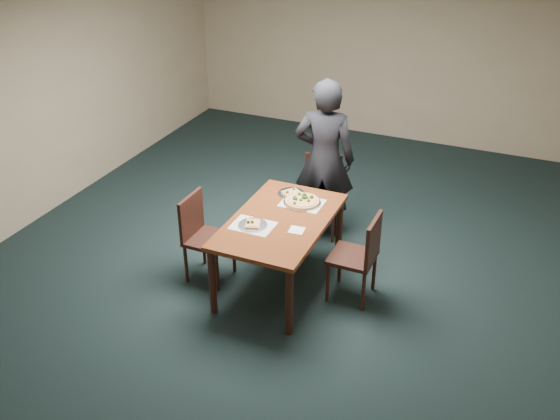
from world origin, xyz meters
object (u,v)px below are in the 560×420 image
at_px(dining_table, 280,227).
at_px(slice_plate_near, 253,224).
at_px(pizza_pan, 302,201).
at_px(chair_far, 321,190).
at_px(diner, 324,159).
at_px(chair_right, 361,253).
at_px(chair_left, 202,232).
at_px(slice_plate_far, 291,193).

bearing_deg(dining_table, slice_plate_near, -130.72).
bearing_deg(pizza_pan, chair_far, 95.07).
bearing_deg(slice_plate_near, diner, 80.39).
distance_m(dining_table, chair_right, 0.82).
bearing_deg(slice_plate_near, chair_right, 16.89).
height_order(chair_left, slice_plate_far, chair_left).
height_order(chair_far, chair_right, same).
height_order(chair_right, diner, diner).
height_order(pizza_pan, slice_plate_far, pizza_pan).
xyz_separation_m(pizza_pan, slice_plate_far, (-0.18, 0.14, -0.01)).
bearing_deg(slice_plate_far, chair_right, -26.26).
xyz_separation_m(dining_table, slice_plate_near, (-0.19, -0.22, 0.11)).
distance_m(chair_left, chair_right, 1.60).
relative_size(chair_left, diner, 0.50).
relative_size(chair_right, diner, 0.50).
bearing_deg(chair_left, slice_plate_near, -92.64).
bearing_deg(diner, chair_far, -54.98).
bearing_deg(diner, slice_plate_far, 66.19).
bearing_deg(chair_left, chair_far, -29.32).
height_order(dining_table, chair_left, chair_left).
height_order(dining_table, slice_plate_far, slice_plate_far).
relative_size(pizza_pan, slice_plate_near, 1.37).
relative_size(chair_far, diner, 0.50).
distance_m(diner, slice_plate_near, 1.39).
height_order(diner, slice_plate_far, diner).
relative_size(chair_left, chair_right, 1.00).
distance_m(diner, pizza_pan, 0.76).
bearing_deg(dining_table, chair_left, -166.55).
bearing_deg(dining_table, slice_plate_far, 101.00).
xyz_separation_m(chair_left, slice_plate_far, (0.67, 0.72, 0.25)).
xyz_separation_m(chair_left, pizza_pan, (0.85, 0.58, 0.26)).
bearing_deg(chair_left, dining_table, -75.96).
xyz_separation_m(dining_table, pizza_pan, (0.08, 0.39, 0.12)).
xyz_separation_m(diner, pizza_pan, (0.03, -0.75, -0.14)).
bearing_deg(chair_far, slice_plate_far, -110.97).
relative_size(chair_right, slice_plate_near, 3.25).
bearing_deg(slice_plate_near, chair_far, 82.07).
xyz_separation_m(dining_table, diner, (0.04, 1.14, 0.26)).
bearing_deg(dining_table, pizza_pan, 79.06).
xyz_separation_m(chair_far, diner, (0.04, -0.04, 0.40)).
relative_size(chair_left, slice_plate_near, 3.25).
bearing_deg(chair_far, diner, -55.92).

